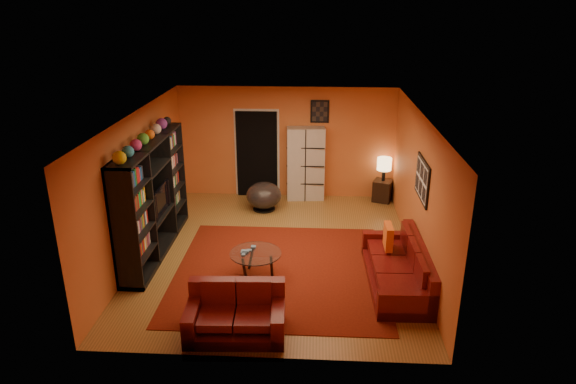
# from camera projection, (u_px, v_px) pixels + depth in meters

# --- Properties ---
(floor) EXTENTS (6.00, 6.00, 0.00)m
(floor) POSITION_uv_depth(u_px,v_px,m) (277.00, 252.00, 9.59)
(floor) COLOR brown
(floor) RESTS_ON ground
(ceiling) EXTENTS (6.00, 6.00, 0.00)m
(ceiling) POSITION_uv_depth(u_px,v_px,m) (276.00, 115.00, 8.67)
(ceiling) COLOR white
(ceiling) RESTS_ON wall_back
(wall_back) EXTENTS (6.00, 0.00, 6.00)m
(wall_back) POSITION_uv_depth(u_px,v_px,m) (287.00, 143.00, 11.93)
(wall_back) COLOR #C35D2A
(wall_back) RESTS_ON floor
(wall_front) EXTENTS (6.00, 0.00, 6.00)m
(wall_front) POSITION_uv_depth(u_px,v_px,m) (258.00, 271.00, 6.33)
(wall_front) COLOR #C35D2A
(wall_front) RESTS_ON floor
(wall_left) EXTENTS (0.00, 6.00, 6.00)m
(wall_left) POSITION_uv_depth(u_px,v_px,m) (139.00, 185.00, 9.26)
(wall_left) COLOR #C35D2A
(wall_left) RESTS_ON floor
(wall_right) EXTENTS (0.00, 6.00, 6.00)m
(wall_right) POSITION_uv_depth(u_px,v_px,m) (419.00, 190.00, 9.00)
(wall_right) COLOR #C35D2A
(wall_right) RESTS_ON floor
(rug) EXTENTS (3.60, 3.60, 0.01)m
(rug) POSITION_uv_depth(u_px,v_px,m) (280.00, 271.00, 8.93)
(rug) COLOR #511209
(rug) RESTS_ON floor
(doorway) EXTENTS (0.95, 0.10, 2.04)m
(doorway) POSITION_uv_depth(u_px,v_px,m) (257.00, 154.00, 12.03)
(doorway) COLOR black
(doorway) RESTS_ON floor
(wall_art_right) EXTENTS (0.03, 1.00, 0.70)m
(wall_art_right) POSITION_uv_depth(u_px,v_px,m) (422.00, 180.00, 8.61)
(wall_art_right) COLOR black
(wall_art_right) RESTS_ON wall_right
(wall_art_back) EXTENTS (0.42, 0.03, 0.52)m
(wall_art_back) POSITION_uv_depth(u_px,v_px,m) (320.00, 111.00, 11.61)
(wall_art_back) COLOR black
(wall_art_back) RESTS_ON wall_back
(entertainment_unit) EXTENTS (0.45, 3.00, 2.10)m
(entertainment_unit) POSITION_uv_depth(u_px,v_px,m) (153.00, 198.00, 9.34)
(entertainment_unit) COLOR black
(entertainment_unit) RESTS_ON floor
(tv) EXTENTS (0.91, 0.12, 0.52)m
(tv) POSITION_uv_depth(u_px,v_px,m) (157.00, 200.00, 9.43)
(tv) COLOR black
(tv) RESTS_ON entertainment_unit
(sofa) EXTENTS (0.96, 2.23, 0.85)m
(sofa) POSITION_uv_depth(u_px,v_px,m) (402.00, 269.00, 8.45)
(sofa) COLOR #4E0A0A
(sofa) RESTS_ON rug
(loveseat) EXTENTS (1.42, 0.89, 0.85)m
(loveseat) POSITION_uv_depth(u_px,v_px,m) (236.00, 313.00, 7.25)
(loveseat) COLOR #4E0A0A
(loveseat) RESTS_ON rug
(throw_pillow) EXTENTS (0.12, 0.42, 0.42)m
(throw_pillow) POSITION_uv_depth(u_px,v_px,m) (388.00, 237.00, 8.78)
(throw_pillow) COLOR orange
(throw_pillow) RESTS_ON sofa
(coffee_table) EXTENTS (0.88, 0.88, 0.44)m
(coffee_table) POSITION_uv_depth(u_px,v_px,m) (256.00, 255.00, 8.64)
(coffee_table) COLOR silver
(coffee_table) RESTS_ON floor
(storage_cabinet) EXTENTS (0.89, 0.46, 1.72)m
(storage_cabinet) POSITION_uv_depth(u_px,v_px,m) (306.00, 164.00, 11.88)
(storage_cabinet) COLOR #B4B0A6
(storage_cabinet) RESTS_ON floor
(bowl_chair) EXTENTS (0.78, 0.78, 0.63)m
(bowl_chair) POSITION_uv_depth(u_px,v_px,m) (264.00, 196.00, 11.42)
(bowl_chair) COLOR black
(bowl_chair) RESTS_ON floor
(side_table) EXTENTS (0.51, 0.51, 0.50)m
(side_table) POSITION_uv_depth(u_px,v_px,m) (382.00, 191.00, 11.95)
(side_table) COLOR black
(side_table) RESTS_ON floor
(table_lamp) EXTENTS (0.33, 0.33, 0.55)m
(table_lamp) POSITION_uv_depth(u_px,v_px,m) (384.00, 164.00, 11.73)
(table_lamp) COLOR black
(table_lamp) RESTS_ON side_table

